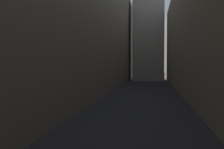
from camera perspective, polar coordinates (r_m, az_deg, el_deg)
ground_plane at (r=34.11m, az=6.76°, el=-5.59°), size 264.00×264.00×0.00m
building_block_left at (r=38.55m, az=-9.70°, el=13.34°), size 10.55×108.00×24.19m
building_block_right at (r=37.33m, az=23.65°, el=10.50°), size 10.08×108.00×20.25m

